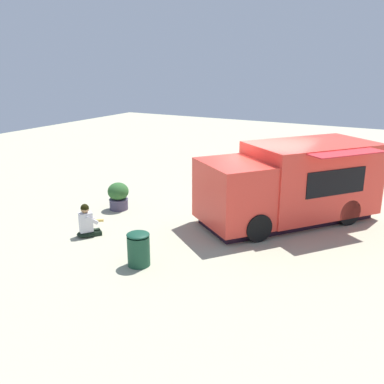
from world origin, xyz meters
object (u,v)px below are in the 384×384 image
(planter_flowering_far, at_px, (321,173))
(trash_bin, at_px, (139,249))
(person_customer, at_px, (87,223))
(planter_flowering_near, at_px, (118,196))
(food_truck, at_px, (291,184))

(planter_flowering_far, height_order, trash_bin, trash_bin)
(person_customer, bearing_deg, trash_bin, -18.84)
(planter_flowering_near, distance_m, trash_bin, 4.06)
(food_truck, distance_m, planter_flowering_near, 5.29)
(person_customer, xyz_separation_m, planter_flowering_near, (-0.62, 2.13, 0.09))
(person_customer, distance_m, trash_bin, 2.35)
(planter_flowering_near, distance_m, planter_flowering_far, 7.92)
(planter_flowering_far, xyz_separation_m, trash_bin, (-1.98, -9.17, 0.03))
(planter_flowering_near, bearing_deg, planter_flowering_far, 52.46)
(planter_flowering_far, bearing_deg, person_customer, -116.56)
(food_truck, relative_size, planter_flowering_near, 6.20)
(planter_flowering_far, bearing_deg, planter_flowering_near, -127.54)
(person_customer, bearing_deg, food_truck, 40.91)
(food_truck, distance_m, planter_flowering_far, 4.69)
(planter_flowering_near, xyz_separation_m, planter_flowering_far, (4.83, 6.28, -0.07))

